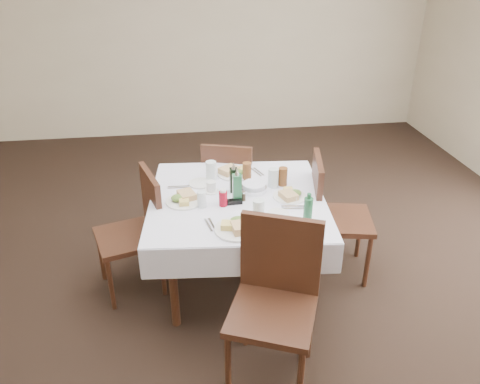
{
  "coord_description": "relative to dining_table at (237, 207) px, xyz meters",
  "views": [
    {
      "loc": [
        -0.44,
        -2.89,
        2.36
      ],
      "look_at": [
        -0.03,
        0.06,
        0.8
      ],
      "focal_mm": 35.0,
      "sensor_mm": 36.0,
      "label": 1
    }
  ],
  "objects": [
    {
      "name": "room_shell",
      "position": [
        0.05,
        -0.05,
        1.03
      ],
      "size": [
        6.04,
        7.04,
        2.8
      ],
      "color": "#C2B193",
      "rests_on": "ground"
    },
    {
      "name": "cutlery_s",
      "position": [
        -0.22,
        -0.36,
        0.09
      ],
      "size": [
        0.07,
        0.17,
        0.01
      ],
      "color": "silver",
      "rests_on": "dining_table"
    },
    {
      "name": "green_bottle",
      "position": [
        0.4,
        -0.42,
        0.18
      ],
      "size": [
        0.06,
        0.06,
        0.22
      ],
      "color": "#266940",
      "rests_on": "dining_table"
    },
    {
      "name": "oil_cruet_green",
      "position": [
        -0.01,
        -0.05,
        0.2
      ],
      "size": [
        0.06,
        0.06,
        0.26
      ],
      "color": "#266940",
      "rests_on": "dining_table"
    },
    {
      "name": "meal_east",
      "position": [
        0.38,
        -0.06,
        0.11
      ],
      "size": [
        0.24,
        0.24,
        0.05
      ],
      "color": "white",
      "rests_on": "dining_table"
    },
    {
      "name": "sugar_caddy",
      "position": [
        0.36,
        -0.12,
        0.11
      ],
      "size": [
        0.09,
        0.05,
        0.04
      ],
      "color": "white",
      "rests_on": "dining_table"
    },
    {
      "name": "iced_tea_b",
      "position": [
        0.37,
        0.15,
        0.16
      ],
      "size": [
        0.07,
        0.07,
        0.14
      ],
      "color": "brown",
      "rests_on": "dining_table"
    },
    {
      "name": "salt_shaker",
      "position": [
        -0.01,
        -0.03,
        0.12
      ],
      "size": [
        0.03,
        0.03,
        0.08
      ],
      "color": "white",
      "rests_on": "dining_table"
    },
    {
      "name": "ground_plane",
      "position": [
        0.05,
        -0.05,
        -0.68
      ],
      "size": [
        7.0,
        7.0,
        0.0
      ],
      "primitive_type": "plane",
      "color": "black"
    },
    {
      "name": "side_plate_b",
      "position": [
        0.24,
        -0.29,
        0.09
      ],
      "size": [
        0.15,
        0.15,
        0.01
      ],
      "color": "white",
      "rests_on": "dining_table"
    },
    {
      "name": "water_e",
      "position": [
        0.29,
        0.13,
        0.16
      ],
      "size": [
        0.08,
        0.08,
        0.14
      ],
      "color": "silver",
      "rests_on": "dining_table"
    },
    {
      "name": "water_w",
      "position": [
        -0.26,
        -0.1,
        0.14
      ],
      "size": [
        0.06,
        0.06,
        0.12
      ],
      "color": "silver",
      "rests_on": "dining_table"
    },
    {
      "name": "water_n",
      "position": [
        -0.16,
        0.32,
        0.16
      ],
      "size": [
        0.08,
        0.08,
        0.15
      ],
      "color": "silver",
      "rests_on": "dining_table"
    },
    {
      "name": "chair_east",
      "position": [
        0.73,
        0.07,
        -0.12
      ],
      "size": [
        0.55,
        0.55,
        0.98
      ],
      "color": "black",
      "rests_on": "ground"
    },
    {
      "name": "bread_basket",
      "position": [
        0.13,
        0.08,
        0.11
      ],
      "size": [
        0.19,
        0.19,
        0.06
      ],
      "color": "silver",
      "rests_on": "dining_table"
    },
    {
      "name": "dining_table",
      "position": [
        0.0,
        0.0,
        0.0
      ],
      "size": [
        1.36,
        1.36,
        0.76
      ],
      "color": "black",
      "rests_on": "ground"
    },
    {
      "name": "meal_north",
      "position": [
        0.02,
        0.38,
        0.11
      ],
      "size": [
        0.27,
        0.27,
        0.06
      ],
      "color": "white",
      "rests_on": "dining_table"
    },
    {
      "name": "iced_tea_a",
      "position": [
        0.11,
        0.27,
        0.16
      ],
      "size": [
        0.07,
        0.07,
        0.14
      ],
      "color": "brown",
      "rests_on": "dining_table"
    },
    {
      "name": "water_s",
      "position": [
        0.1,
        -0.33,
        0.16
      ],
      "size": [
        0.08,
        0.08,
        0.14
      ],
      "color": "silver",
      "rests_on": "dining_table"
    },
    {
      "name": "cutlery_e",
      "position": [
        0.38,
        -0.21,
        0.09
      ],
      "size": [
        0.2,
        0.08,
        0.01
      ],
      "color": "silver",
      "rests_on": "dining_table"
    },
    {
      "name": "sunglasses",
      "position": [
        -0.05,
        -0.09,
        0.1
      ],
      "size": [
        0.15,
        0.05,
        0.03
      ],
      "color": "black",
      "rests_on": "dining_table"
    },
    {
      "name": "chair_north",
      "position": [
        0.02,
        0.72,
        -0.16
      ],
      "size": [
        0.54,
        0.54,
        0.91
      ],
      "color": "black",
      "rests_on": "ground"
    },
    {
      "name": "chair_south",
      "position": [
        0.12,
        -0.84,
        -0.1
      ],
      "size": [
        0.63,
        0.63,
        1.02
      ],
      "color": "black",
      "rests_on": "ground"
    },
    {
      "name": "cutlery_w",
      "position": [
        -0.41,
        0.21,
        0.09
      ],
      "size": [
        0.17,
        0.05,
        0.01
      ],
      "color": "silver",
      "rests_on": "dining_table"
    },
    {
      "name": "chair_west",
      "position": [
        -0.72,
        0.08,
        -0.14
      ],
      "size": [
        0.56,
        0.56,
        0.94
      ],
      "color": "black",
      "rests_on": "ground"
    },
    {
      "name": "cutlery_n",
      "position": [
        0.21,
        0.39,
        0.09
      ],
      "size": [
        0.09,
        0.17,
        0.01
      ],
      "color": "silver",
      "rests_on": "dining_table"
    },
    {
      "name": "oil_cruet_dark",
      "position": [
        -0.01,
        0.1,
        0.19
      ],
      "size": [
        0.06,
        0.06,
        0.23
      ],
      "color": "black",
      "rests_on": "dining_table"
    },
    {
      "name": "side_plate_a",
      "position": [
        -0.25,
        0.25,
        0.09
      ],
      "size": [
        0.18,
        0.18,
        0.01
      ],
      "color": "white",
      "rests_on": "dining_table"
    },
    {
      "name": "meal_south",
      "position": [
        -0.05,
        -0.44,
        0.11
      ],
      "size": [
        0.3,
        0.3,
        0.06
      ],
      "color": "white",
      "rests_on": "dining_table"
    },
    {
      "name": "coffee_mug",
      "position": [
        -0.18,
        0.12,
        0.12
      ],
      "size": [
        0.11,
        0.12,
        0.08
      ],
      "color": "white",
      "rests_on": "dining_table"
    },
    {
      "name": "pepper_shaker",
      "position": [
        0.04,
        -0.05,
        0.12
      ],
      "size": [
        0.03,
        0.03,
        0.07
      ],
      "color": "#3A2D1E",
      "rests_on": "dining_table"
    },
    {
      "name": "ketchup_bottle",
      "position": [
        -0.11,
        -0.11,
        0.14
      ],
      "size": [
        0.06,
        0.06,
        0.13
      ],
      "color": "maroon",
      "rests_on": "dining_table"
    },
    {
      "name": "meal_west",
      "position": [
        -0.38,
        -0.01,
        0.11
      ],
      "size": [
        0.26,
        0.26,
        0.06
      ],
      "color": "white",
      "rests_on": "dining_table"
    }
  ]
}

